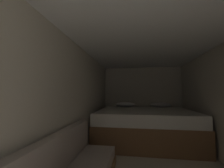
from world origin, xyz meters
name	(u,v)px	position (x,y,z in m)	size (l,w,h in m)	color
wall_back	(142,99)	(0.00, 4.60, 0.99)	(2.46, 0.05, 1.98)	beige
wall_left	(72,104)	(-1.21, 2.07, 0.99)	(0.05, 5.01, 1.98)	beige
ceiling_slab	(150,36)	(0.00, 2.07, 2.00)	(2.46, 5.01, 0.05)	white
bed	(145,125)	(0.00, 3.62, 0.38)	(2.24, 1.85, 0.90)	brown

